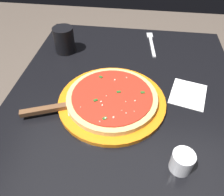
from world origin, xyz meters
name	(u,v)px	position (x,y,z in m)	size (l,w,h in m)	color
ground_plane	(119,196)	(0.00, 0.00, 0.00)	(5.00, 5.00, 0.00)	brown
restaurant_table	(123,129)	(0.00, 0.00, 0.59)	(0.90, 0.73, 0.76)	black
serving_plate	(112,101)	(-0.03, 0.04, 0.77)	(0.32, 0.32, 0.01)	orange
pizza	(112,97)	(-0.03, 0.04, 0.78)	(0.27, 0.27, 0.02)	#DBB26B
pizza_server	(58,108)	(-0.09, 0.18, 0.78)	(0.12, 0.22, 0.01)	silver
cup_tall_drink	(64,40)	(0.23, 0.25, 0.81)	(0.08, 0.08, 0.10)	black
cup_small_sauce	(182,162)	(-0.22, -0.15, 0.79)	(0.05, 0.05, 0.05)	silver
napkin_folded_right	(188,94)	(0.04, -0.20, 0.76)	(0.13, 0.10, 0.00)	white
fork	(151,43)	(0.33, -0.08, 0.76)	(0.19, 0.04, 0.00)	silver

